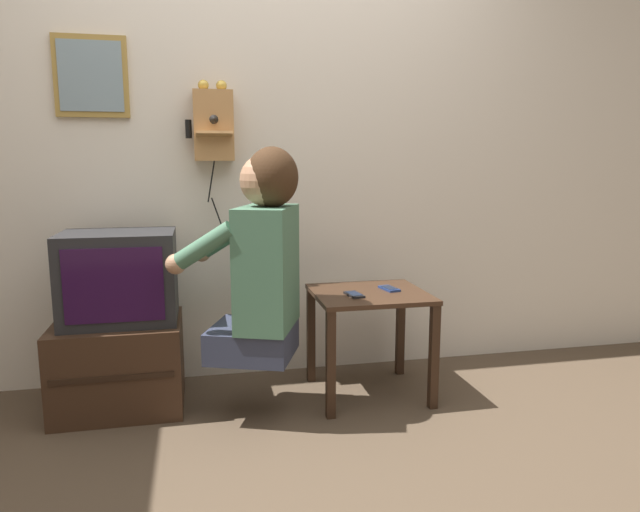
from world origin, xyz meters
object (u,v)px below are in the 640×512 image
(framed_picture, at_px, (91,76))
(cell_phone_held, at_px, (354,295))
(television, at_px, (120,277))
(cell_phone_spare, at_px, (389,289))
(wall_phone_antique, at_px, (213,125))
(person, at_px, (262,257))

(framed_picture, xyz_separation_m, cell_phone_held, (1.19, -0.46, -1.03))
(television, relative_size, framed_picture, 1.32)
(television, xyz_separation_m, cell_phone_spare, (1.28, -0.08, -0.10))
(framed_picture, bearing_deg, wall_phone_antique, -4.43)
(cell_phone_spare, bearing_deg, framed_picture, 154.33)
(wall_phone_antique, distance_m, cell_phone_spare, 1.20)
(person, relative_size, cell_phone_spare, 7.02)
(cell_phone_spare, bearing_deg, cell_phone_held, -167.31)
(framed_picture, height_order, cell_phone_held, framed_picture)
(person, distance_m, cell_phone_held, 0.50)
(framed_picture, bearing_deg, person, -35.88)
(television, distance_m, wall_phone_antique, 0.88)
(wall_phone_antique, bearing_deg, television, -151.29)
(framed_picture, relative_size, cell_phone_spare, 2.89)
(wall_phone_antique, bearing_deg, framed_picture, 175.57)
(cell_phone_held, bearing_deg, television, 162.72)
(framed_picture, bearing_deg, television, -68.63)
(wall_phone_antique, xyz_separation_m, cell_phone_held, (0.62, -0.42, -0.80))
(person, height_order, framed_picture, framed_picture)
(person, distance_m, television, 0.69)
(cell_phone_held, bearing_deg, cell_phone_spare, 15.03)
(framed_picture, distance_m, cell_phone_spare, 1.77)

